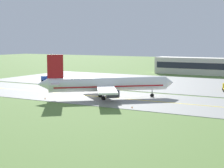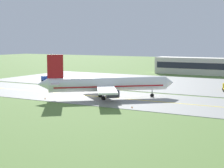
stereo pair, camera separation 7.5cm
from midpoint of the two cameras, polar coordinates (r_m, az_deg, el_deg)
ground_plane at (r=112.08m, az=-3.39°, el=-1.85°), size 500.00×500.00×0.00m
taxiway_strip at (r=112.08m, az=-3.39°, el=-1.82°), size 240.00×28.00×0.10m
apron_pad at (r=145.22m, az=8.92°, el=0.08°), size 140.00×52.00×0.10m
taxiway_centreline at (r=112.07m, az=-3.39°, el=-1.79°), size 220.00×0.60×0.01m
airplane_lead at (r=106.51m, az=-0.76°, el=-0.05°), size 32.61×29.68×12.70m
service_truck_catering at (r=150.74m, az=-9.99°, el=0.73°), size 6.72×3.96×2.59m
terminal_building at (r=183.67m, az=16.27°, el=2.54°), size 62.89×10.48×9.31m
traffic_cone_near_edge at (r=107.32m, az=-10.14°, el=-2.17°), size 0.44×0.44×0.60m
traffic_cone_mid_edge at (r=92.13m, az=3.09°, el=-3.54°), size 0.44×0.44×0.60m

